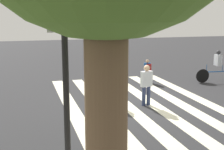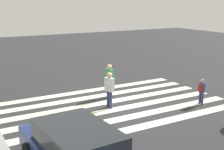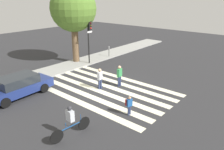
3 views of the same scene
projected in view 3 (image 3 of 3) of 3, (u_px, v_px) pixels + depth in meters
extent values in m
plane|color=#2D2D30|center=(105.00, 89.00, 16.05)|extent=(60.00, 60.00, 0.00)
cube|color=#9E9E99|center=(54.00, 70.00, 19.81)|extent=(36.00, 2.50, 0.14)
cube|color=#F2EDCC|center=(78.00, 102.00, 14.17)|extent=(0.52, 10.00, 0.01)
cube|color=#F2EDCC|center=(90.00, 96.00, 14.92)|extent=(0.52, 10.00, 0.01)
cube|color=#F2EDCC|center=(100.00, 91.00, 15.68)|extent=(0.52, 10.00, 0.01)
cube|color=#F2EDCC|center=(110.00, 87.00, 16.43)|extent=(0.52, 10.00, 0.01)
cube|color=#F2EDCC|center=(118.00, 83.00, 17.18)|extent=(0.52, 10.00, 0.01)
cube|color=#F2EDCC|center=(126.00, 79.00, 17.93)|extent=(0.52, 10.00, 0.01)
cylinder|color=black|center=(89.00, 42.00, 21.00)|extent=(0.12, 0.12, 4.45)
cube|color=black|center=(89.00, 25.00, 20.32)|extent=(0.32, 0.26, 0.84)
cube|color=silver|center=(90.00, 32.00, 20.53)|extent=(0.60, 0.02, 0.16)
sphere|color=#590F0F|center=(91.00, 23.00, 20.14)|extent=(0.15, 0.15, 0.15)
sphere|color=#59470F|center=(91.00, 26.00, 20.22)|extent=(0.15, 0.15, 0.15)
sphere|color=red|center=(91.00, 28.00, 20.30)|extent=(0.15, 0.15, 0.15)
cylinder|color=black|center=(109.00, 53.00, 23.94)|extent=(0.06, 0.06, 0.99)
cylinder|color=gray|center=(109.00, 48.00, 23.73)|extent=(0.15, 0.15, 0.22)
sphere|color=gray|center=(109.00, 47.00, 23.69)|extent=(0.14, 0.14, 0.14)
cylinder|color=brown|center=(75.00, 45.00, 21.77)|extent=(0.64, 0.64, 3.67)
sphere|color=#567F2D|center=(73.00, 8.00, 20.56)|extent=(4.38, 4.38, 4.38)
cylinder|color=navy|center=(99.00, 84.00, 15.91)|extent=(0.14, 0.14, 0.75)
cylinder|color=navy|center=(101.00, 84.00, 16.06)|extent=(0.14, 0.14, 0.75)
cube|color=silver|center=(100.00, 76.00, 15.75)|extent=(0.47, 0.30, 0.59)
sphere|color=tan|center=(100.00, 70.00, 15.61)|extent=(0.23, 0.23, 0.23)
cylinder|color=navy|center=(128.00, 111.00, 12.50)|extent=(0.10, 0.10, 0.56)
cylinder|color=navy|center=(130.00, 110.00, 12.60)|extent=(0.10, 0.10, 0.56)
cube|color=#1E5199|center=(129.00, 103.00, 12.38)|extent=(0.35, 0.24, 0.44)
sphere|color=tan|center=(130.00, 98.00, 12.27)|extent=(0.17, 0.17, 0.17)
cube|color=maroon|center=(127.00, 102.00, 12.42)|extent=(0.27, 0.18, 0.37)
cylinder|color=navy|center=(119.00, 82.00, 16.42)|extent=(0.14, 0.14, 0.77)
cylinder|color=navy|center=(120.00, 81.00, 16.56)|extent=(0.14, 0.14, 0.77)
cube|color=#338C4C|center=(119.00, 73.00, 16.25)|extent=(0.47, 0.26, 0.61)
sphere|color=tan|center=(120.00, 67.00, 16.10)|extent=(0.24, 0.24, 0.24)
cylinder|color=black|center=(84.00, 123.00, 11.18)|extent=(0.70, 0.10, 0.70)
cylinder|color=black|center=(57.00, 137.00, 10.11)|extent=(0.70, 0.10, 0.70)
cube|color=#1E4C8C|center=(71.00, 126.00, 10.58)|extent=(1.36, 0.15, 0.04)
cylinder|color=#1E4C8C|center=(66.00, 126.00, 10.34)|extent=(0.03, 0.03, 0.32)
cylinder|color=#1E4C8C|center=(81.00, 118.00, 10.91)|extent=(0.03, 0.03, 0.40)
cube|color=silver|center=(70.00, 116.00, 10.37)|extent=(0.27, 0.42, 0.55)
sphere|color=#333338|center=(70.00, 108.00, 10.24)|extent=(0.22, 0.22, 0.22)
cube|color=navy|center=(19.00, 88.00, 14.80)|extent=(4.65, 1.96, 0.60)
cube|color=#23282D|center=(17.00, 80.00, 14.60)|extent=(2.59, 1.72, 0.58)
cylinder|color=black|center=(30.00, 82.00, 16.43)|extent=(0.65, 0.23, 0.64)
cylinder|color=black|center=(44.00, 88.00, 15.46)|extent=(0.65, 0.23, 0.64)
cylinder|color=black|center=(5.00, 103.00, 13.35)|extent=(0.65, 0.23, 0.64)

